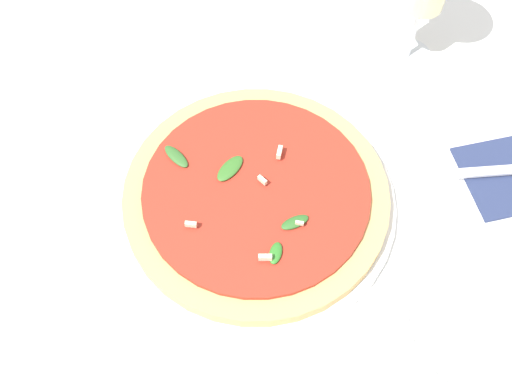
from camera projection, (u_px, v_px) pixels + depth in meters
ground_plane at (276, 210)px, 0.68m from camera, size 6.00×6.00×0.00m
pizza_arugula_main at (256, 198)px, 0.67m from camera, size 0.31×0.31×0.05m
side_plate_white at (480, 325)px, 0.60m from camera, size 0.17×0.17×0.02m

